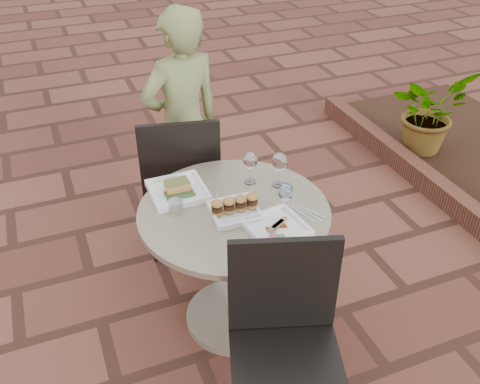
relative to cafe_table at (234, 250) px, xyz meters
name	(u,v)px	position (x,y,z in m)	size (l,w,h in m)	color
ground	(245,281)	(0.16, 0.24, -0.48)	(60.00, 60.00, 0.00)	brown
cafe_table	(234,250)	(0.00, 0.00, 0.00)	(0.90, 0.90, 0.73)	gray
chair_far	(181,174)	(-0.07, 0.66, 0.07)	(0.53, 0.53, 0.93)	black
chair_near	(285,331)	(-0.02, -0.61, 0.07)	(0.56, 0.56, 0.93)	black
diner	(183,125)	(0.04, 0.94, 0.23)	(0.52, 0.34, 1.43)	olive
plate_salmon	(178,190)	(-0.21, 0.22, 0.27)	(0.26, 0.26, 0.07)	white
plate_sliders	(235,207)	(-0.01, -0.03, 0.28)	(0.23, 0.23, 0.14)	white
plate_tuna	(276,227)	(0.12, -0.21, 0.26)	(0.27, 0.27, 0.03)	white
wine_glass_right	(286,193)	(0.20, -0.12, 0.36)	(0.07, 0.07, 0.17)	white
wine_glass_mid	(250,162)	(0.16, 0.19, 0.37)	(0.07, 0.07, 0.17)	white
wine_glass_far	(279,163)	(0.28, 0.11, 0.37)	(0.08, 0.08, 0.18)	white
steel_ramekin	(176,206)	(-0.25, 0.09, 0.27)	(0.07, 0.07, 0.05)	silver
cutlery_set	(307,213)	(0.30, -0.15, 0.25)	(0.08, 0.19, 0.00)	silver
planter_curb	(436,188)	(1.76, 0.54, -0.41)	(0.12, 3.00, 0.15)	brown
potted_plant_a	(429,111)	(2.04, 1.08, -0.10)	(0.59, 0.51, 0.65)	#33662D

